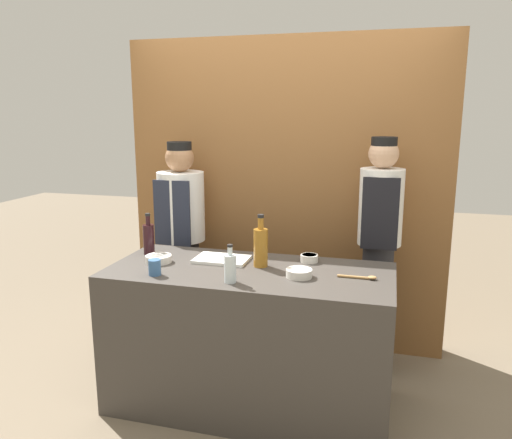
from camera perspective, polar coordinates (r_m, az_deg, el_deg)
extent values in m
plane|color=#756651|center=(3.44, -0.72, -20.15)|extent=(14.00, 14.00, 0.00)
cube|color=brown|center=(3.96, 3.35, 2.83)|extent=(2.50, 0.18, 2.40)
cube|color=#3D3833|center=(3.23, -0.74, -13.37)|extent=(1.73, 0.77, 0.90)
cylinder|color=silver|center=(3.22, 6.10, -4.42)|extent=(0.11, 0.11, 0.05)
cylinder|color=brown|center=(3.22, 6.11, -4.13)|extent=(0.09, 0.09, 0.01)
cylinder|color=silver|center=(3.25, -11.07, -4.42)|extent=(0.16, 0.16, 0.05)
cylinder|color=green|center=(3.25, -11.08, -4.15)|extent=(0.14, 0.14, 0.01)
cylinder|color=silver|center=(2.92, 4.94, -6.12)|extent=(0.15, 0.15, 0.05)
cylinder|color=red|center=(2.92, 4.95, -5.81)|extent=(0.13, 0.13, 0.01)
cube|color=white|center=(3.24, -3.93, -4.55)|extent=(0.34, 0.23, 0.02)
cylinder|color=silver|center=(2.82, -2.96, -5.64)|extent=(0.07, 0.07, 0.16)
cylinder|color=silver|center=(2.79, -2.99, -3.62)|extent=(0.03, 0.03, 0.05)
cylinder|color=black|center=(2.78, -2.99, -3.01)|extent=(0.03, 0.03, 0.01)
cylinder|color=black|center=(3.43, -12.16, -2.25)|extent=(0.07, 0.07, 0.20)
cylinder|color=black|center=(3.40, -12.26, -0.09)|extent=(0.03, 0.03, 0.06)
cylinder|color=black|center=(3.39, -12.29, 0.55)|extent=(0.03, 0.03, 0.02)
cylinder|color=#9E661E|center=(3.09, 0.54, -3.26)|extent=(0.09, 0.09, 0.24)
cylinder|color=#9E661E|center=(3.05, 0.54, -0.46)|extent=(0.04, 0.04, 0.07)
cylinder|color=black|center=(3.04, 0.54, 0.39)|extent=(0.04, 0.04, 0.02)
cylinder|color=#386093|center=(3.00, -11.50, -5.38)|extent=(0.07, 0.07, 0.09)
cylinder|color=#B2844C|center=(2.95, 11.06, -6.46)|extent=(0.18, 0.02, 0.02)
ellipsoid|color=#B2844C|center=(2.95, 13.14, -6.47)|extent=(0.05, 0.04, 0.02)
cylinder|color=#28282D|center=(4.07, -8.23, -8.20)|extent=(0.26, 0.26, 0.86)
cylinder|color=white|center=(3.89, -8.55, 1.49)|extent=(0.36, 0.36, 0.53)
cube|color=#232838|center=(3.74, -9.58, 0.70)|extent=(0.29, 0.02, 0.49)
sphere|color=#9E704C|center=(3.84, -8.72, 7.00)|extent=(0.22, 0.22, 0.22)
cylinder|color=black|center=(3.83, -8.76, 8.22)|extent=(0.19, 0.19, 0.08)
cylinder|color=#28282D|center=(3.75, 13.49, -9.66)|extent=(0.22, 0.22, 0.94)
cylinder|color=white|center=(3.55, 14.07, 1.40)|extent=(0.30, 0.30, 0.53)
cube|color=black|center=(3.41, 13.99, 0.62)|extent=(0.24, 0.02, 0.49)
sphere|color=tan|center=(3.50, 14.39, 7.31)|extent=(0.20, 0.20, 0.20)
cylinder|color=black|center=(3.50, 14.45, 8.56)|extent=(0.17, 0.17, 0.07)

